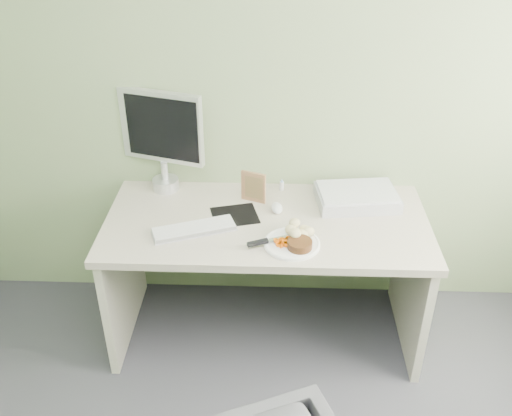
{
  "coord_description": "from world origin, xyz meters",
  "views": [
    {
      "loc": [
        0.04,
        -0.74,
        2.26
      ],
      "look_at": [
        -0.05,
        1.5,
        0.88
      ],
      "focal_mm": 40.0,
      "sensor_mm": 36.0,
      "label": 1
    }
  ],
  "objects_px": {
    "scanner": "(357,198)",
    "plate": "(292,244)",
    "monitor": "(162,135)",
    "desk": "(266,250)"
  },
  "relations": [
    {
      "from": "desk",
      "to": "plate",
      "type": "distance_m",
      "value": 0.3
    },
    {
      "from": "desk",
      "to": "monitor",
      "type": "xyz_separation_m",
      "value": [
        -0.55,
        0.31,
        0.49
      ]
    },
    {
      "from": "desk",
      "to": "monitor",
      "type": "relative_size",
      "value": 2.95
    },
    {
      "from": "desk",
      "to": "scanner",
      "type": "bearing_deg",
      "value": 21.75
    },
    {
      "from": "scanner",
      "to": "desk",
      "type": "bearing_deg",
      "value": -165.12
    },
    {
      "from": "scanner",
      "to": "plate",
      "type": "bearing_deg",
      "value": -137.99
    },
    {
      "from": "plate",
      "to": "scanner",
      "type": "height_order",
      "value": "scanner"
    },
    {
      "from": "desk",
      "to": "plate",
      "type": "xyz_separation_m",
      "value": [
        0.12,
        -0.21,
        0.19
      ]
    },
    {
      "from": "desk",
      "to": "plate",
      "type": "relative_size",
      "value": 6.13
    },
    {
      "from": "monitor",
      "to": "scanner",
      "type": "bearing_deg",
      "value": 9.7
    }
  ]
}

